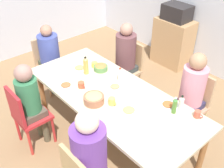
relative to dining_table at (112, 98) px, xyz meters
The scene contains 28 objects.
ground_plane 0.67m from the dining_table, ahead, with size 7.33×7.33×0.00m, color #8D6B48.
dining_table is the anchor object (origin of this frame).
person_0 1.01m from the dining_table, 52.94° to the right, with size 0.33×0.33×1.29m.
chair_1 1.60m from the dining_table, behind, with size 0.40×0.40×0.90m.
person_1 1.51m from the dining_table, behind, with size 0.32×0.32×1.17m.
chair_2 1.09m from the dining_table, 124.25° to the left, with size 0.40×0.40×0.90m.
person_2 1.01m from the dining_table, 127.11° to the left, with size 0.31×0.31×1.26m.
chair_3 1.09m from the dining_table, 55.75° to the left, with size 0.40×0.40×0.90m.
person_3 1.01m from the dining_table, 52.88° to the left, with size 0.30×0.30×1.26m.
chair_4 1.09m from the dining_table, 124.25° to the right, with size 0.40×0.40×0.90m.
person_4 1.01m from the dining_table, 127.20° to the right, with size 0.30×0.30×1.20m.
plate_0 0.75m from the dining_table, behind, with size 0.24×0.24×0.04m.
plate_1 0.15m from the dining_table, 121.91° to the left, with size 0.22×0.22×0.04m.
plate_2 0.70m from the dining_table, 29.13° to the left, with size 0.24×0.24×0.04m.
plate_3 0.62m from the dining_table, 146.65° to the right, with size 0.23×0.23×0.04m.
plate_4 0.39m from the dining_table, 11.52° to the right, with size 0.25×0.25×0.04m.
bowl_0 0.30m from the dining_table, 93.02° to the right, with size 0.25×0.25×0.12m.
bowl_1 0.59m from the dining_table, 154.43° to the left, with size 0.20×0.20×0.09m.
cup_0 1.04m from the dining_table, 24.27° to the left, with size 0.11×0.07×0.08m.
cup_1 0.70m from the dining_table, 159.63° to the left, with size 0.12×0.09×0.08m.
cup_2 0.23m from the dining_table, 41.35° to the right, with size 0.12×0.08×0.09m.
cup_3 0.43m from the dining_table, 151.12° to the right, with size 0.12×0.08×0.08m.
bottle_0 0.80m from the dining_table, 22.06° to the left, with size 0.05×0.05×0.21m.
bottle_1 0.36m from the dining_table, 120.20° to the left, with size 0.06×0.06×0.18m.
bottle_2 0.62m from the dining_table, behind, with size 0.07×0.07×0.26m.
bottle_3 0.85m from the dining_table, 27.97° to the left, with size 0.06×0.06×0.19m.
side_cabinet 2.36m from the dining_table, 108.90° to the left, with size 0.70×0.44×0.90m, color tan.
microwave 2.38m from the dining_table, 108.90° to the left, with size 0.48×0.36×0.28m, color black.
Camera 1 is at (1.99, -1.75, 2.73)m, focal length 42.98 mm.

